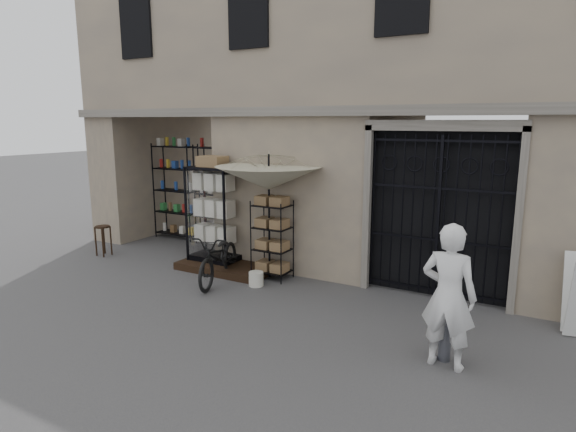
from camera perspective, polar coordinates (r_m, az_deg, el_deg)
The scene contains 14 objects.
ground at distance 7.72m, azimuth 0.07°, elevation -12.25°, with size 80.00×80.00×0.00m, color #262629.
main_building at distance 10.84m, azimuth 11.07°, elevation 18.57°, with size 14.00×4.00×9.00m, color gray.
shop_recess at distance 12.10m, azimuth -12.12°, elevation 3.49°, with size 3.00×1.70×3.00m, color black.
shop_shelving at distance 12.54m, azimuth -10.74°, elevation 2.65°, with size 2.70×0.50×2.50m, color black.
iron_gate at distance 8.77m, azimuth 17.61°, elevation 0.34°, with size 2.50×0.21×3.00m.
step_platform at distance 10.15m, azimuth -7.52°, elevation -6.07°, with size 2.00×0.90×0.15m, color black.
display_cabinet at distance 10.26m, azimuth -8.78°, elevation -0.33°, with size 1.08×0.76×2.16m.
wire_rack at distance 9.45m, azimuth -1.89°, elevation -2.93°, with size 0.80×0.67×1.56m.
market_umbrella at distance 9.27m, azimuth -2.29°, elevation 5.28°, with size 2.38×2.40×2.94m.
white_bucket at distance 9.19m, azimuth -3.80°, elevation -7.45°, with size 0.28×0.28×0.27m, color beige.
bicycle at distance 9.55m, azimuth -8.06°, elevation -7.68°, with size 0.65×0.98×1.86m, color black.
wooden_stool at distance 11.93m, azimuth -21.04°, elevation -2.66°, with size 0.37×0.37×0.70m.
steel_bollard at distance 6.69m, azimuth 18.18°, elevation -12.59°, with size 0.16×0.16×0.87m, color slate.
shopkeeper at distance 6.74m, azimuth 17.98°, elevation -16.48°, with size 0.68×1.87×0.45m, color silver.
Camera 1 is at (3.47, -6.17, 3.07)m, focal length 30.00 mm.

